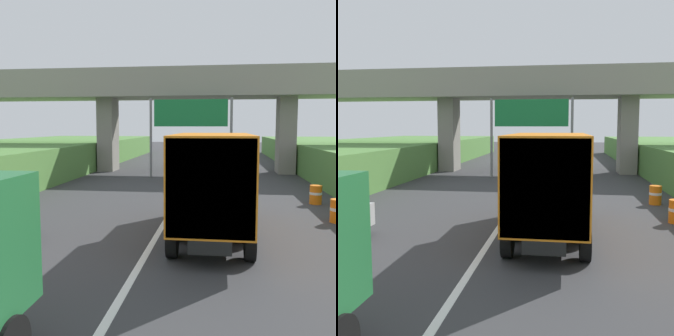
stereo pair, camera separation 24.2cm
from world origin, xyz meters
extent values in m
cube|color=white|center=(0.00, 29.05, 0.00)|extent=(0.20, 98.10, 0.01)
cube|color=gray|center=(0.00, 36.31, 6.54)|extent=(40.00, 4.80, 1.10)
cube|color=gray|center=(0.00, 34.09, 7.64)|extent=(40.00, 0.36, 1.10)
cube|color=gray|center=(0.00, 38.53, 7.64)|extent=(40.00, 0.36, 1.10)
cube|color=gray|center=(-7.23, 36.31, 3.00)|extent=(1.30, 2.20, 5.99)
cube|color=gray|center=(7.23, 36.31, 3.00)|extent=(1.30, 2.20, 5.99)
cylinder|color=slate|center=(-2.85, 32.11, 2.85)|extent=(0.18, 0.18, 5.69)
cylinder|color=slate|center=(2.85, 32.11, 2.85)|extent=(0.18, 0.18, 5.69)
cube|color=#167238|center=(0.00, 32.11, 4.64)|extent=(5.20, 0.12, 1.90)
cube|color=white|center=(0.00, 32.10, 4.64)|extent=(4.89, 0.01, 1.67)
cube|color=black|center=(1.86, 17.45, 0.66)|extent=(1.10, 7.30, 0.36)
cube|color=orange|center=(1.86, 20.05, 1.89)|extent=(2.10, 2.10, 2.10)
cube|color=#2D3842|center=(1.86, 21.07, 2.19)|extent=(1.89, 0.06, 0.90)
cube|color=orange|center=(1.86, 16.40, 2.14)|extent=(2.30, 5.20, 2.60)
cube|color=#AC5B13|center=(1.86, 13.82, 2.14)|extent=(2.21, 0.04, 2.50)
cylinder|color=black|center=(0.89, 20.05, 0.48)|extent=(0.30, 0.96, 0.96)
cylinder|color=black|center=(2.83, 20.05, 0.48)|extent=(0.30, 0.96, 0.96)
cylinder|color=black|center=(0.79, 14.97, 0.48)|extent=(0.30, 0.96, 0.96)
cylinder|color=black|center=(2.93, 14.97, 0.48)|extent=(0.30, 0.96, 0.96)
cylinder|color=black|center=(0.79, 16.66, 0.48)|extent=(0.30, 0.96, 0.96)
cylinder|color=black|center=(2.93, 16.66, 0.48)|extent=(0.30, 0.96, 0.96)
cylinder|color=black|center=(-4.16, 16.02, 0.32)|extent=(0.22, 0.64, 0.64)
cylinder|color=orange|center=(6.63, 23.46, 0.45)|extent=(0.56, 0.56, 0.90)
cylinder|color=white|center=(6.63, 23.46, 0.52)|extent=(0.57, 0.57, 0.12)
camera|label=1|loc=(2.07, 4.32, 3.65)|focal=41.91mm
camera|label=2|loc=(2.31, 4.35, 3.65)|focal=41.91mm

